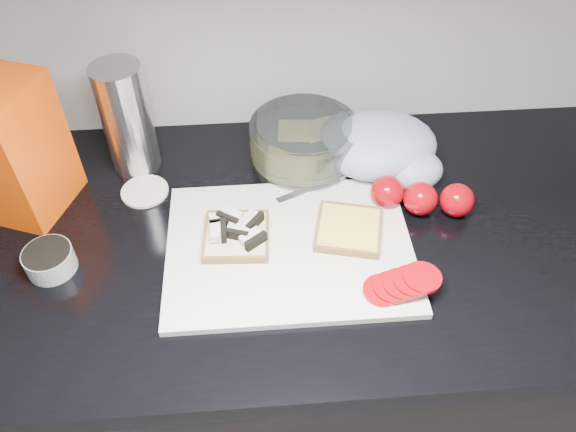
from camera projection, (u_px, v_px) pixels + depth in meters
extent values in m
cube|color=black|center=(274.00, 364.00, 1.30)|extent=(3.50, 0.60, 0.86)
cube|color=black|center=(269.00, 235.00, 0.97)|extent=(3.50, 0.64, 0.04)
cube|color=silver|center=(289.00, 248.00, 0.92)|extent=(0.40, 0.30, 0.01)
cube|color=beige|center=(236.00, 236.00, 0.92)|extent=(0.11, 0.11, 0.01)
cube|color=silver|center=(221.00, 219.00, 0.93)|extent=(0.04, 0.03, 0.01)
cube|color=black|center=(221.00, 219.00, 0.93)|extent=(0.04, 0.01, 0.02)
cube|color=silver|center=(231.00, 216.00, 0.93)|extent=(0.04, 0.04, 0.01)
cube|color=black|center=(231.00, 216.00, 0.93)|extent=(0.04, 0.03, 0.02)
cube|color=silver|center=(250.00, 220.00, 0.92)|extent=(0.04, 0.04, 0.01)
cube|color=black|center=(250.00, 220.00, 0.92)|extent=(0.03, 0.04, 0.02)
cube|color=silver|center=(217.00, 231.00, 0.90)|extent=(0.02, 0.04, 0.01)
cube|color=black|center=(217.00, 231.00, 0.90)|extent=(0.01, 0.04, 0.02)
cube|color=silver|center=(239.00, 230.00, 0.91)|extent=(0.04, 0.03, 0.01)
cube|color=black|center=(239.00, 230.00, 0.91)|extent=(0.04, 0.02, 0.02)
cube|color=silver|center=(252.00, 238.00, 0.90)|extent=(0.04, 0.04, 0.01)
cube|color=black|center=(252.00, 238.00, 0.90)|extent=(0.04, 0.03, 0.02)
cube|color=beige|center=(349.00, 229.00, 0.93)|extent=(0.13, 0.13, 0.01)
cube|color=yellow|center=(349.00, 226.00, 0.92)|extent=(0.11, 0.11, 0.00)
cylinder|color=#9E030B|center=(382.00, 290.00, 0.85)|extent=(0.08, 0.08, 0.01)
cylinder|color=#9E030B|center=(392.00, 287.00, 0.85)|extent=(0.08, 0.08, 0.01)
cylinder|color=#9E030B|center=(402.00, 284.00, 0.85)|extent=(0.07, 0.07, 0.01)
cylinder|color=#9E030B|center=(412.00, 281.00, 0.84)|extent=(0.07, 0.07, 0.01)
cylinder|color=#9E030B|center=(422.00, 278.00, 0.84)|extent=(0.06, 0.06, 0.01)
cube|color=#BABBBF|center=(307.00, 190.00, 1.01)|extent=(0.12, 0.06, 0.00)
cube|color=#BABBBF|center=(350.00, 172.00, 1.03)|extent=(0.06, 0.03, 0.01)
cylinder|color=gray|center=(50.00, 260.00, 0.88)|extent=(0.08, 0.08, 0.04)
cylinder|color=black|center=(47.00, 254.00, 0.87)|extent=(0.07, 0.07, 0.01)
cylinder|color=silver|center=(145.00, 191.00, 1.02)|extent=(0.09, 0.09, 0.01)
cylinder|color=silver|center=(304.00, 143.00, 1.05)|extent=(0.20, 0.20, 0.08)
cube|color=yellow|center=(295.00, 146.00, 1.06)|extent=(0.07, 0.05, 0.04)
cube|color=#FFF898|center=(320.00, 149.00, 1.07)|extent=(0.08, 0.07, 0.02)
cube|color=#ED4503|center=(5.00, 147.00, 0.92)|extent=(0.19, 0.19, 0.24)
cylinder|color=#B4B4B9|center=(127.00, 119.00, 1.00)|extent=(0.09, 0.09, 0.21)
ellipsoid|color=#ADB7D5|center=(378.00, 145.00, 1.04)|extent=(0.23, 0.19, 0.10)
ellipsoid|color=#ADB7D5|center=(414.00, 170.00, 1.01)|extent=(0.11, 0.09, 0.07)
sphere|color=#9E030B|center=(420.00, 199.00, 0.97)|extent=(0.06, 0.06, 0.06)
sphere|color=#9E030B|center=(457.00, 200.00, 0.96)|extent=(0.06, 0.06, 0.06)
sphere|color=#9E030B|center=(387.00, 192.00, 0.98)|extent=(0.06, 0.06, 0.06)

